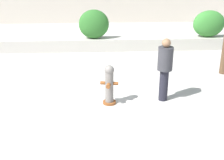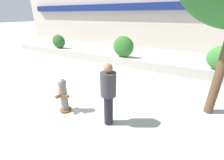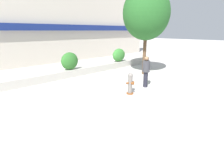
# 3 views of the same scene
# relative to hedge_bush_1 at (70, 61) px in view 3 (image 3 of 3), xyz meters

# --- Properties ---
(ground_plane) EXTENTS (120.00, 120.00, 0.00)m
(ground_plane) POSITION_rel_hedge_bush_1_xyz_m (-0.21, -6.00, -1.09)
(ground_plane) COLOR #BCB7B2
(building_facade) EXTENTS (30.00, 1.36, 8.00)m
(building_facade) POSITION_rel_hedge_bush_1_xyz_m (-0.21, 5.98, 2.90)
(building_facade) COLOR beige
(building_facade) RESTS_ON ground
(planter_wall_low) EXTENTS (18.00, 0.70, 0.50)m
(planter_wall_low) POSITION_rel_hedge_bush_1_xyz_m (-0.21, 0.00, -0.84)
(planter_wall_low) COLOR #B7B2A8
(planter_wall_low) RESTS_ON ground
(hedge_bush_1) EXTENTS (1.23, 0.70, 1.18)m
(hedge_bush_1) POSITION_rel_hedge_bush_1_xyz_m (0.00, 0.00, 0.00)
(hedge_bush_1) COLOR #2D6B28
(hedge_bush_1) RESTS_ON planter_wall_low
(hedge_bush_2) EXTENTS (1.33, 0.70, 1.10)m
(hedge_bush_2) POSITION_rel_hedge_bush_1_xyz_m (4.77, 0.00, -0.04)
(hedge_bush_2) COLOR #387F33
(hedge_bush_2) RESTS_ON planter_wall_low
(fire_hydrant) EXTENTS (0.48, 0.46, 1.08)m
(fire_hydrant) POSITION_rel_hedge_bush_1_xyz_m (0.38, -5.08, -0.54)
(fire_hydrant) COLOR brown
(fire_hydrant) RESTS_ON ground
(street_tree) EXTENTS (3.38, 3.04, 5.96)m
(street_tree) POSITION_rel_hedge_bush_1_xyz_m (4.31, -3.00, 3.09)
(street_tree) COLOR brown
(street_tree) RESTS_ON ground
(pedestrian) EXTENTS (0.56, 0.56, 1.73)m
(pedestrian) POSITION_rel_hedge_bush_1_xyz_m (1.86, -4.93, -0.10)
(pedestrian) COLOR black
(pedestrian) RESTS_ON ground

